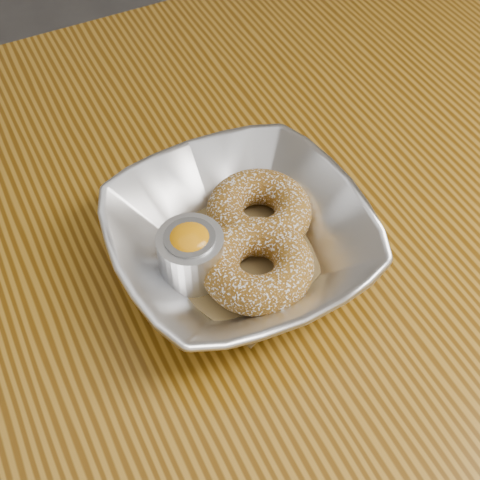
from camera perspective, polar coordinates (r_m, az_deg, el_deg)
name	(u,v)px	position (r m, az deg, el deg)	size (l,w,h in m)	color
table	(184,296)	(0.74, -4.82, -4.77)	(1.20, 0.80, 0.75)	brown
serving_bowl	(240,241)	(0.62, 0.00, -0.05)	(0.24, 0.24, 0.06)	silver
parchment	(240,254)	(0.63, 0.00, -1.20)	(0.14, 0.14, 0.00)	brown
donut_back	(259,211)	(0.64, 1.63, 2.46)	(0.10, 0.10, 0.04)	brown
donut_front	(257,265)	(0.60, 1.45, -2.15)	(0.10, 0.10, 0.04)	brown
ramekin	(191,253)	(0.60, -4.21, -1.12)	(0.06, 0.06, 0.06)	silver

